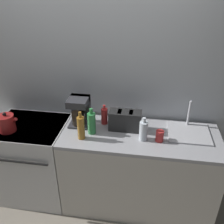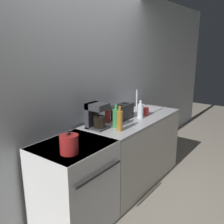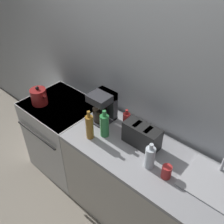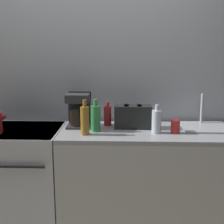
{
  "view_description": "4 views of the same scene",
  "coord_description": "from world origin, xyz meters",
  "px_view_note": "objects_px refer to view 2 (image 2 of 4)",
  "views": [
    {
      "loc": [
        0.59,
        -1.72,
        2.29
      ],
      "look_at": [
        0.26,
        0.37,
        1.12
      ],
      "focal_mm": 40.0,
      "sensor_mm": 36.0,
      "label": 1
    },
    {
      "loc": [
        -2.18,
        -1.32,
        1.84
      ],
      "look_at": [
        0.12,
        0.37,
        1.08
      ],
      "focal_mm": 40.0,
      "sensor_mm": 36.0,
      "label": 2
    },
    {
      "loc": [
        1.22,
        -0.92,
        2.44
      ],
      "look_at": [
        0.07,
        0.38,
        1.12
      ],
      "focal_mm": 40.0,
      "sensor_mm": 36.0,
      "label": 3
    },
    {
      "loc": [
        0.31,
        -2.23,
        1.62
      ],
      "look_at": [
        0.21,
        0.37,
        1.07
      ],
      "focal_mm": 50.0,
      "sensor_mm": 36.0,
      "label": 4
    }
  ],
  "objects_px": {
    "kettle": "(69,144)",
    "bottle_red": "(108,115)",
    "toaster": "(122,112)",
    "cup_red": "(146,112)",
    "bottle_amber": "(120,120)",
    "coffee_maker": "(96,115)",
    "bottle_green": "(116,118)",
    "stove": "(74,186)",
    "bottle_clear": "(140,111)"
  },
  "relations": [
    {
      "from": "bottle_red",
      "to": "stove",
      "type": "bearing_deg",
      "value": -168.37
    },
    {
      "from": "kettle",
      "to": "toaster",
      "type": "bearing_deg",
      "value": 10.39
    },
    {
      "from": "toaster",
      "to": "cup_red",
      "type": "height_order",
      "value": "toaster"
    },
    {
      "from": "kettle",
      "to": "bottle_red",
      "type": "xyz_separation_m",
      "value": [
        0.93,
        0.28,
        0.0
      ]
    },
    {
      "from": "bottle_amber",
      "to": "kettle",
      "type": "bearing_deg",
      "value": 178.9
    },
    {
      "from": "bottle_green",
      "to": "kettle",
      "type": "bearing_deg",
      "value": -173.85
    },
    {
      "from": "stove",
      "to": "bottle_clear",
      "type": "height_order",
      "value": "bottle_clear"
    },
    {
      "from": "toaster",
      "to": "bottle_green",
      "type": "bearing_deg",
      "value": -158.89
    },
    {
      "from": "coffee_maker",
      "to": "bottle_amber",
      "type": "xyz_separation_m",
      "value": [
        0.09,
        -0.27,
        -0.04
      ]
    },
    {
      "from": "bottle_clear",
      "to": "bottle_amber",
      "type": "bearing_deg",
      "value": -173.06
    },
    {
      "from": "bottle_green",
      "to": "bottle_red",
      "type": "distance_m",
      "value": 0.21
    },
    {
      "from": "toaster",
      "to": "cup_red",
      "type": "distance_m",
      "value": 0.38
    },
    {
      "from": "toaster",
      "to": "bottle_green",
      "type": "xyz_separation_m",
      "value": [
        -0.31,
        -0.12,
        0.01
      ]
    },
    {
      "from": "stove",
      "to": "cup_red",
      "type": "height_order",
      "value": "cup_red"
    },
    {
      "from": "kettle",
      "to": "toaster",
      "type": "distance_m",
      "value": 1.17
    },
    {
      "from": "stove",
      "to": "cup_red",
      "type": "relative_size",
      "value": 8.43
    },
    {
      "from": "stove",
      "to": "bottle_clear",
      "type": "relative_size",
      "value": 3.94
    },
    {
      "from": "stove",
      "to": "coffee_maker",
      "type": "bearing_deg",
      "value": 14.15
    },
    {
      "from": "coffee_maker",
      "to": "toaster",
      "type": "bearing_deg",
      "value": -5.24
    },
    {
      "from": "stove",
      "to": "bottle_red",
      "type": "relative_size",
      "value": 4.31
    },
    {
      "from": "stove",
      "to": "bottle_green",
      "type": "distance_m",
      "value": 0.88
    },
    {
      "from": "toaster",
      "to": "bottle_red",
      "type": "distance_m",
      "value": 0.23
    },
    {
      "from": "stove",
      "to": "bottle_clear",
      "type": "bearing_deg",
      "value": -3.38
    },
    {
      "from": "bottle_green",
      "to": "bottle_amber",
      "type": "bearing_deg",
      "value": -124.85
    },
    {
      "from": "bottle_amber",
      "to": "bottle_red",
      "type": "height_order",
      "value": "bottle_amber"
    },
    {
      "from": "bottle_red",
      "to": "cup_red",
      "type": "height_order",
      "value": "bottle_red"
    },
    {
      "from": "bottle_amber",
      "to": "coffee_maker",
      "type": "bearing_deg",
      "value": 108.42
    },
    {
      "from": "bottle_amber",
      "to": "bottle_clear",
      "type": "height_order",
      "value": "bottle_amber"
    },
    {
      "from": "bottle_clear",
      "to": "bottle_red",
      "type": "bearing_deg",
      "value": 151.02
    },
    {
      "from": "stove",
      "to": "bottle_green",
      "type": "xyz_separation_m",
      "value": [
        0.68,
        -0.03,
        0.56
      ]
    },
    {
      "from": "kettle",
      "to": "cup_red",
      "type": "distance_m",
      "value": 1.49
    },
    {
      "from": "kettle",
      "to": "bottle_green",
      "type": "distance_m",
      "value": 0.84
    },
    {
      "from": "bottle_amber",
      "to": "cup_red",
      "type": "bearing_deg",
      "value": 5.39
    },
    {
      "from": "stove",
      "to": "bottle_amber",
      "type": "distance_m",
      "value": 0.84
    },
    {
      "from": "bottle_amber",
      "to": "bottle_clear",
      "type": "bearing_deg",
      "value": 6.94
    },
    {
      "from": "kettle",
      "to": "bottle_clear",
      "type": "xyz_separation_m",
      "value": [
        1.34,
        0.06,
        0.01
      ]
    },
    {
      "from": "toaster",
      "to": "kettle",
      "type": "bearing_deg",
      "value": -169.61
    },
    {
      "from": "kettle",
      "to": "cup_red",
      "type": "height_order",
      "value": "kettle"
    },
    {
      "from": "kettle",
      "to": "bottle_red",
      "type": "distance_m",
      "value": 0.97
    },
    {
      "from": "bottle_green",
      "to": "toaster",
      "type": "bearing_deg",
      "value": 21.11
    },
    {
      "from": "kettle",
      "to": "cup_red",
      "type": "bearing_deg",
      "value": 2.07
    },
    {
      "from": "toaster",
      "to": "bottle_amber",
      "type": "height_order",
      "value": "bottle_amber"
    },
    {
      "from": "bottle_amber",
      "to": "toaster",
      "type": "bearing_deg",
      "value": 30.33
    },
    {
      "from": "coffee_maker",
      "to": "bottle_red",
      "type": "height_order",
      "value": "coffee_maker"
    },
    {
      "from": "kettle",
      "to": "bottle_clear",
      "type": "distance_m",
      "value": 1.34
    },
    {
      "from": "stove",
      "to": "bottle_amber",
      "type": "xyz_separation_m",
      "value": [
        0.6,
        -0.14,
        0.57
      ]
    },
    {
      "from": "toaster",
      "to": "bottle_amber",
      "type": "xyz_separation_m",
      "value": [
        -0.39,
        -0.23,
        0.02
      ]
    },
    {
      "from": "kettle",
      "to": "bottle_clear",
      "type": "height_order",
      "value": "bottle_clear"
    },
    {
      "from": "bottle_clear",
      "to": "bottle_green",
      "type": "height_order",
      "value": "bottle_green"
    },
    {
      "from": "bottle_clear",
      "to": "bottle_red",
      "type": "distance_m",
      "value": 0.47
    }
  ]
}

